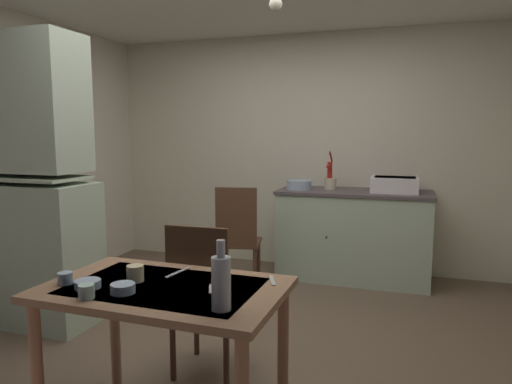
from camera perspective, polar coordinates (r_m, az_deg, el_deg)
The scene contains 21 objects.
ground_plane at distance 3.45m, azimuth -1.91°, elevation -17.98°, with size 5.38×5.38×0.00m, color brown.
wall_back at distance 5.13m, azimuth 6.09°, elevation 4.89°, with size 4.48×0.10×2.52m, color beige.
hutch_cabinet at distance 3.94m, azimuth -26.20°, elevation -0.00°, with size 1.00×0.50×2.19m.
counter_cabinet at distance 4.78m, azimuth 11.90°, elevation -5.20°, with size 1.51×0.64×0.90m.
sink_basin at distance 4.67m, azimuth 16.72°, elevation 0.90°, with size 0.44×0.34×0.15m.
hand_pump at distance 4.77m, azimuth 9.06°, elevation 2.35°, with size 0.05×0.27×0.39m.
mixing_bowl_counter at distance 4.74m, azimuth 5.30°, elevation 0.90°, with size 0.25×0.25×0.09m, color #9EB2C6.
stoneware_crock at distance 4.79m, azimuth 9.16°, elevation 1.03°, with size 0.12×0.12×0.12m, color beige.
dining_table at distance 2.29m, azimuth -11.20°, elevation -13.83°, with size 1.13×0.71×0.76m.
chair_far_side at distance 2.85m, azimuth -6.33°, elevation -12.90°, with size 0.41×0.41×0.95m.
chair_by_counter at distance 4.36m, azimuth -2.24°, elevation -5.49°, with size 0.47×0.47×0.98m.
serving_bowl_wide at distance 2.31m, azimuth -20.03°, elevation -10.61°, with size 0.12×0.12×0.04m, color #9EB2C6.
soup_bowl_small at distance 2.20m, azimuth -16.08°, elevation -11.33°, with size 0.11×0.11×0.04m, color #9EB2C6.
mug_dark at distance 2.34m, azimuth -14.65°, elevation -9.67°, with size 0.08×0.08×0.08m, color beige.
teacup_cream at distance 2.17m, azimuth -20.17°, elevation -11.45°, with size 0.07×0.07×0.06m, color #ADD1C1.
teacup_mint at distance 2.40m, azimuth -22.46°, elevation -9.79°, with size 0.07×0.07×0.06m, color #9EB2C6.
glass_bottle at distance 1.90m, azimuth -4.32°, elevation -10.94°, with size 0.08×0.08×0.29m.
table_knife at distance 2.44m, azimuth -9.57°, elevation -9.71°, with size 0.20×0.02×0.01m, color silver.
teaspoon_near_bowl at distance 2.28m, azimuth 2.02°, elevation -10.84°, with size 0.14×0.02×0.01m, color beige.
teaspoon_by_cup at distance 2.17m, azimuth -5.53°, elevation -11.79°, with size 0.12×0.02×0.01m, color beige.
pendant_bulb at distance 3.08m, azimuth 2.43°, elevation 22.13°, with size 0.08×0.08×0.08m, color #F9EFCC.
Camera 1 is at (1.08, -2.93, 1.48)m, focal length 32.47 mm.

